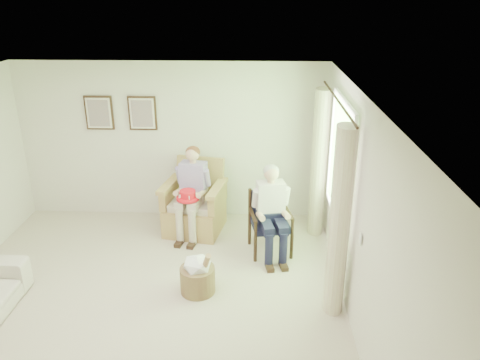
{
  "coord_description": "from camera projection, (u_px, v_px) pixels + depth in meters",
  "views": [
    {
      "loc": [
        1.39,
        -4.52,
        3.61
      ],
      "look_at": [
        1.15,
        1.74,
        1.05
      ],
      "focal_mm": 35.0,
      "sensor_mm": 36.0,
      "label": 1
    }
  ],
  "objects": [
    {
      "name": "curtain_left",
      "position": [
        339.0,
        224.0,
        5.28
      ],
      "size": [
        0.34,
        0.34,
        2.3
      ],
      "primitive_type": "cylinder",
      "color": "beige",
      "rests_on": "ground"
    },
    {
      "name": "hatbox",
      "position": [
        198.0,
        274.0,
        5.94
      ],
      "size": [
        0.5,
        0.5,
        0.66
      ],
      "color": "#A48959",
      "rests_on": "ground"
    },
    {
      "name": "red_hat",
      "position": [
        188.0,
        196.0,
        7.01
      ],
      "size": [
        0.34,
        0.34,
        0.14
      ],
      "color": "red",
      "rests_on": "person_wicker"
    },
    {
      "name": "wood_armchair",
      "position": [
        270.0,
        219.0,
        6.85
      ],
      "size": [
        0.58,
        0.54,
        0.89
      ],
      "rotation": [
        0.0,
        0.0,
        0.19
      ],
      "color": "black",
      "rests_on": "ground"
    },
    {
      "name": "right_wall",
      "position": [
        359.0,
        222.0,
        5.02
      ],
      "size": [
        0.04,
        5.5,
        2.6
      ],
      "primitive_type": "cube",
      "color": "silver",
      "rests_on": "ground"
    },
    {
      "name": "framed_print_left",
      "position": [
        99.0,
        113.0,
        7.47
      ],
      "size": [
        0.45,
        0.05,
        0.55
      ],
      "color": "#382114",
      "rests_on": "back_wall"
    },
    {
      "name": "framed_print_right",
      "position": [
        142.0,
        113.0,
        7.45
      ],
      "size": [
        0.45,
        0.05,
        0.55
      ],
      "color": "#382114",
      "rests_on": "back_wall"
    },
    {
      "name": "curtain_right",
      "position": [
        319.0,
        164.0,
        7.1
      ],
      "size": [
        0.34,
        0.34,
        2.3
      ],
      "primitive_type": "cylinder",
      "color": "beige",
      "rests_on": "ground"
    },
    {
      "name": "ceiling",
      "position": [
        117.0,
        100.0,
        4.62
      ],
      "size": [
        5.0,
        5.5,
        0.02
      ],
      "primitive_type": "cube",
      "color": "white",
      "rests_on": "back_wall"
    },
    {
      "name": "back_wall",
      "position": [
        172.0,
        142.0,
        7.65
      ],
      "size": [
        5.0,
        0.04,
        2.6
      ],
      "primitive_type": "cube",
      "color": "silver",
      "rests_on": "ground"
    },
    {
      "name": "wicker_armchair",
      "position": [
        195.0,
        209.0,
        7.47
      ],
      "size": [
        0.88,
        0.87,
        1.13
      ],
      "rotation": [
        0.0,
        0.0,
        -0.19
      ],
      "color": "tan",
      "rests_on": "ground"
    },
    {
      "name": "person_dark",
      "position": [
        271.0,
        206.0,
        6.61
      ],
      "size": [
        0.4,
        0.63,
        1.32
      ],
      "rotation": [
        0.0,
        0.0,
        0.19
      ],
      "color": "#171733",
      "rests_on": "ground"
    },
    {
      "name": "floor",
      "position": [
        139.0,
        315.0,
        5.6
      ],
      "size": [
        5.5,
        5.5,
        0.0
      ],
      "primitive_type": "plane",
      "color": "beige",
      "rests_on": "ground"
    },
    {
      "name": "person_wicker",
      "position": [
        192.0,
        186.0,
        7.16
      ],
      "size": [
        0.4,
        0.63,
        1.39
      ],
      "rotation": [
        0.0,
        0.0,
        -0.19
      ],
      "color": "#C3B19D",
      "rests_on": "ground"
    },
    {
      "name": "window",
      "position": [
        340.0,
        159.0,
        6.02
      ],
      "size": [
        0.13,
        2.5,
        1.63
      ],
      "color": "#2D6B23",
      "rests_on": "right_wall"
    }
  ]
}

